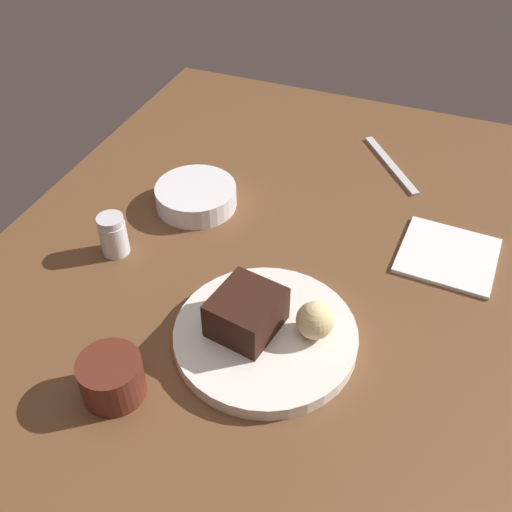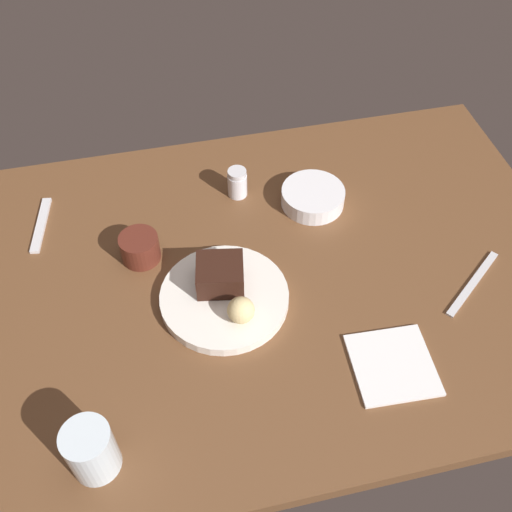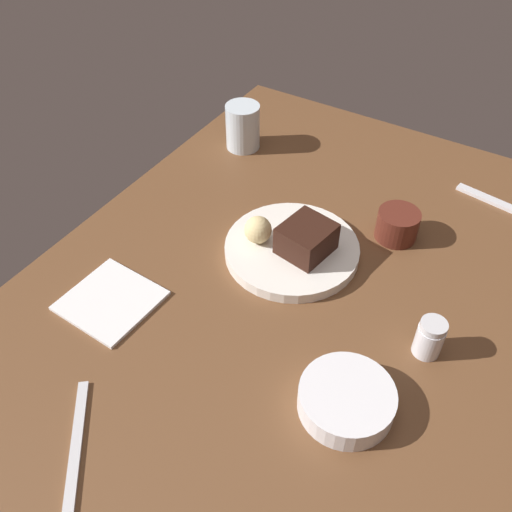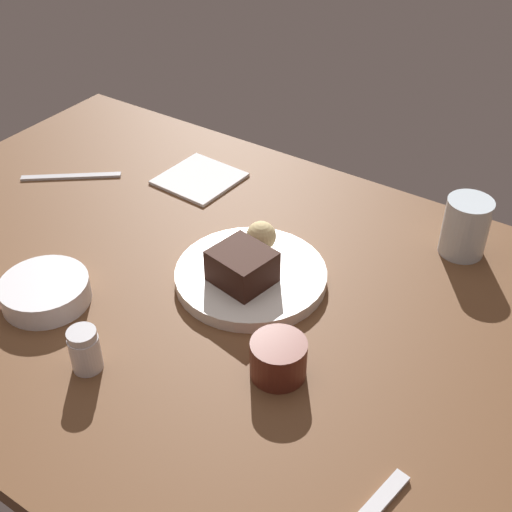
% 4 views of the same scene
% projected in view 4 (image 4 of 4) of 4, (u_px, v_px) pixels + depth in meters
% --- Properties ---
extents(dining_table, '(1.20, 0.84, 0.03)m').
position_uv_depth(dining_table, '(186.00, 282.00, 1.08)').
color(dining_table, brown).
rests_on(dining_table, ground).
extents(dessert_plate, '(0.24, 0.24, 0.02)m').
position_uv_depth(dessert_plate, '(251.00, 276.00, 1.05)').
color(dessert_plate, white).
rests_on(dessert_plate, dining_table).
extents(chocolate_cake_slice, '(0.10, 0.09, 0.05)m').
position_uv_depth(chocolate_cake_slice, '(242.00, 266.00, 1.01)').
color(chocolate_cake_slice, black).
rests_on(chocolate_cake_slice, dessert_plate).
extents(bread_roll, '(0.05, 0.05, 0.05)m').
position_uv_depth(bread_roll, '(261.00, 236.00, 1.08)').
color(bread_roll, '#DBC184').
rests_on(bread_roll, dessert_plate).
extents(salt_shaker, '(0.04, 0.04, 0.07)m').
position_uv_depth(salt_shaker, '(85.00, 350.00, 0.89)').
color(salt_shaker, silver).
rests_on(salt_shaker, dining_table).
extents(water_glass, '(0.07, 0.07, 0.10)m').
position_uv_depth(water_glass, '(466.00, 227.00, 1.09)').
color(water_glass, silver).
rests_on(water_glass, dining_table).
extents(side_bowl, '(0.13, 0.13, 0.04)m').
position_uv_depth(side_bowl, '(45.00, 291.00, 1.01)').
color(side_bowl, silver).
rests_on(side_bowl, dining_table).
extents(coffee_cup, '(0.08, 0.08, 0.06)m').
position_uv_depth(coffee_cup, '(278.00, 358.00, 0.89)').
color(coffee_cup, '#562319').
rests_on(coffee_cup, dining_table).
extents(butter_knife, '(0.16, 0.13, 0.01)m').
position_uv_depth(butter_knife, '(71.00, 176.00, 1.30)').
color(butter_knife, silver).
rests_on(butter_knife, dining_table).
extents(folded_napkin, '(0.14, 0.15, 0.01)m').
position_uv_depth(folded_napkin, '(200.00, 179.00, 1.29)').
color(folded_napkin, white).
rests_on(folded_napkin, dining_table).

